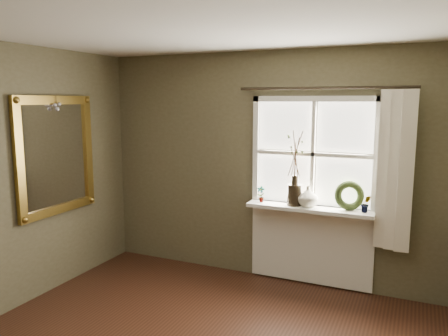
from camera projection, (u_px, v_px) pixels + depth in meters
ceiling at (153, 13)px, 2.75m from camera, size 4.50×4.50×0.00m
wall_back at (267, 166)px, 5.02m from camera, size 4.00×0.10×2.60m
window_frame at (313, 154)px, 4.71m from camera, size 1.36×0.06×1.24m
window_sill at (309, 209)px, 4.70m from camera, size 1.36×0.26×0.04m
window_apron at (310, 245)px, 4.86m from camera, size 1.36×0.04×0.88m
dark_jug at (294, 195)px, 4.74m from camera, size 0.18×0.18×0.23m
cream_vase at (308, 196)px, 4.68m from camera, size 0.27×0.27×0.22m
wreath at (349, 199)px, 4.55m from camera, size 0.34×0.26×0.32m
potted_plant_left at (261, 194)px, 4.90m from camera, size 0.11×0.08×0.18m
potted_plant_right at (366, 204)px, 4.45m from camera, size 0.12×0.11×0.18m
curtain at (395, 171)px, 4.30m from camera, size 0.36×0.12×1.59m
curtain_rod at (324, 88)px, 4.50m from camera, size 1.84×0.03×0.03m
gilt_mirror at (56, 155)px, 4.68m from camera, size 0.10×1.06×1.27m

